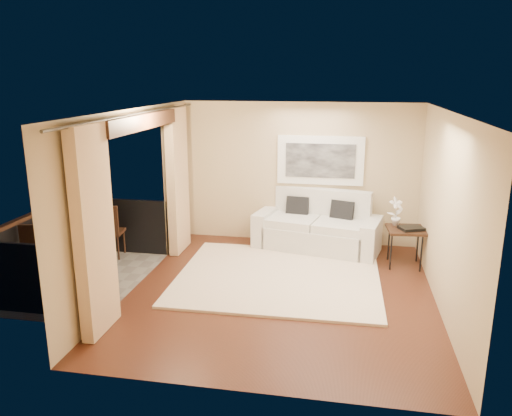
% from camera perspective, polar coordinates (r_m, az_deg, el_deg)
% --- Properties ---
extents(floor, '(5.00, 5.00, 0.00)m').
position_cam_1_polar(floor, '(7.65, 2.86, -9.60)').
color(floor, '#4E2617').
rests_on(floor, ground).
extents(room_shell, '(5.00, 6.40, 5.00)m').
position_cam_1_polar(room_shell, '(7.56, -13.33, 9.59)').
color(room_shell, white).
rests_on(room_shell, ground).
extents(balcony, '(1.81, 2.60, 1.17)m').
position_cam_1_polar(balcony, '(8.61, -19.63, -6.33)').
color(balcony, '#605B56').
rests_on(balcony, ground).
extents(curtains, '(0.16, 4.80, 2.64)m').
position_cam_1_polar(curtains, '(7.74, -12.68, 0.85)').
color(curtains, '#DBB487').
rests_on(curtains, ground).
extents(artwork, '(1.62, 0.07, 0.92)m').
position_cam_1_polar(artwork, '(9.50, 7.36, 5.41)').
color(artwork, white).
rests_on(artwork, room_shell).
extents(rug, '(3.25, 2.84, 0.04)m').
position_cam_1_polar(rug, '(8.14, 2.55, -7.86)').
color(rug, '#F5DFC5').
rests_on(rug, floor).
extents(sofa, '(2.42, 1.42, 1.09)m').
position_cam_1_polar(sofa, '(9.43, 7.09, -2.36)').
color(sofa, silver).
rests_on(sofa, floor).
extents(side_table, '(0.66, 0.66, 0.67)m').
position_cam_1_polar(side_table, '(8.83, 16.75, -2.61)').
color(side_table, '#321B10').
rests_on(side_table, floor).
extents(tray, '(0.46, 0.41, 0.05)m').
position_cam_1_polar(tray, '(8.77, 17.32, -2.21)').
color(tray, black).
rests_on(tray, side_table).
extents(orchid, '(0.32, 0.29, 0.50)m').
position_cam_1_polar(orchid, '(8.85, 15.71, -0.41)').
color(orchid, white).
rests_on(orchid, side_table).
extents(bistro_table, '(0.74, 0.74, 0.69)m').
position_cam_1_polar(bistro_table, '(8.73, -19.84, -3.08)').
color(bistro_table, '#321B10').
rests_on(bistro_table, balcony).
extents(balcony_chair_far, '(0.48, 0.48, 0.99)m').
position_cam_1_polar(balcony_chair_far, '(9.18, -16.51, -2.14)').
color(balcony_chair_far, '#321B10').
rests_on(balcony_chair_far, balcony).
extents(balcony_chair_near, '(0.50, 0.50, 1.00)m').
position_cam_1_polar(balcony_chair_near, '(8.25, -24.15, -4.74)').
color(balcony_chair_near, '#321B10').
rests_on(balcony_chair_near, balcony).
extents(ice_bucket, '(0.18, 0.18, 0.20)m').
position_cam_1_polar(ice_bucket, '(8.86, -20.66, -1.65)').
color(ice_bucket, white).
rests_on(ice_bucket, bistro_table).
extents(candle, '(0.06, 0.06, 0.07)m').
position_cam_1_polar(candle, '(8.79, -19.22, -2.11)').
color(candle, red).
rests_on(candle, bistro_table).
extents(vase, '(0.04, 0.04, 0.18)m').
position_cam_1_polar(vase, '(8.51, -20.77, -2.41)').
color(vase, white).
rests_on(vase, bistro_table).
extents(glass_a, '(0.06, 0.06, 0.12)m').
position_cam_1_polar(glass_a, '(8.53, -19.18, -2.43)').
color(glass_a, silver).
rests_on(glass_a, bistro_table).
extents(glass_b, '(0.06, 0.06, 0.12)m').
position_cam_1_polar(glass_b, '(8.59, -18.69, -2.25)').
color(glass_b, white).
rests_on(glass_b, bistro_table).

